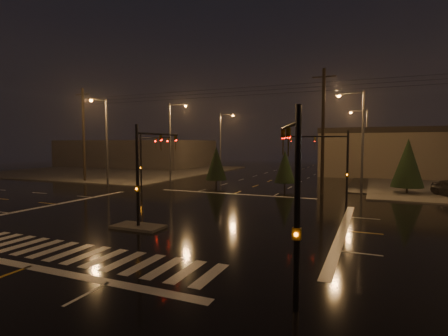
{
  "coord_description": "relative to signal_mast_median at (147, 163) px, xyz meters",
  "views": [
    {
      "loc": [
        12.46,
        -20.44,
        4.89
      ],
      "look_at": [
        1.77,
        4.55,
        3.0
      ],
      "focal_mm": 28.0,
      "sensor_mm": 36.0,
      "label": 1
    }
  ],
  "objects": [
    {
      "name": "commercial_block",
      "position": [
        -35.0,
        45.07,
        -0.95
      ],
      "size": [
        30.0,
        18.0,
        5.6
      ],
      "primitive_type": "cube",
      "color": "#403A38",
      "rests_on": "ground"
    },
    {
      "name": "utility_pole_1",
      "position": [
        8.0,
        17.07,
        2.38
      ],
      "size": [
        2.2,
        0.32,
        12.0
      ],
      "color": "black",
      "rests_on": "ground"
    },
    {
      "name": "signal_mast_median",
      "position": [
        0.0,
        0.0,
        0.0
      ],
      "size": [
        0.25,
        4.59,
        6.0
      ],
      "color": "black",
      "rests_on": "ground"
    },
    {
      "name": "conifer_0",
      "position": [
        15.57,
        20.53,
        -0.7
      ],
      "size": [
        3.01,
        3.01,
        5.4
      ],
      "color": "black",
      "rests_on": "ground"
    },
    {
      "name": "streetlight_5",
      "position": [
        -16.0,
        14.26,
        2.05
      ],
      "size": [
        0.32,
        2.77,
        10.0
      ],
      "color": "#38383A",
      "rests_on": "ground"
    },
    {
      "name": "median_island",
      "position": [
        -0.0,
        -0.93,
        -3.68
      ],
      "size": [
        3.0,
        1.6,
        0.15
      ],
      "primitive_type": "cube",
      "color": "#4A4742",
      "rests_on": "ground"
    },
    {
      "name": "streetlight_1",
      "position": [
        -11.18,
        21.07,
        2.05
      ],
      "size": [
        2.77,
        0.32,
        10.0
      ],
      "color": "#38383A",
      "rests_on": "ground"
    },
    {
      "name": "signal_mast_se",
      "position": [
        10.23,
        -6.68,
        -0.04
      ],
      "size": [
        1.55,
        3.87,
        6.0
      ],
      "color": "black",
      "rests_on": "ground"
    },
    {
      "name": "stop_bar_far",
      "position": [
        -0.0,
        14.07,
        -3.75
      ],
      "size": [
        16.0,
        0.5,
        0.01
      ],
      "primitive_type": "cube",
      "color": "beige",
      "rests_on": "ground"
    },
    {
      "name": "conifer_4",
      "position": [
        3.78,
        19.59,
        -1.3
      ],
      "size": [
        2.25,
        2.25,
        4.21
      ],
      "color": "black",
      "rests_on": "ground"
    },
    {
      "name": "signal_mast_nw",
      "position": [
        -9.5,
        13.21,
        0.04
      ],
      "size": [
        4.84,
        1.86,
        6.0
      ],
      "color": "black",
      "rests_on": "ground"
    },
    {
      "name": "utility_pole_0",
      "position": [
        -22.0,
        17.07,
        2.38
      ],
      "size": [
        2.2,
        0.32,
        12.0
      ],
      "color": "black",
      "rests_on": "ground"
    },
    {
      "name": "stop_bar_near",
      "position": [
        -0.0,
        -7.93,
        -3.75
      ],
      "size": [
        16.0,
        0.5,
        0.01
      ],
      "primitive_type": "cube",
      "color": "beige",
      "rests_on": "ground"
    },
    {
      "name": "streetlight_2",
      "position": [
        -11.18,
        37.07,
        2.05
      ],
      "size": [
        2.77,
        0.32,
        10.0
      ],
      "color": "#38383A",
      "rests_on": "ground"
    },
    {
      "name": "ground",
      "position": [
        -0.0,
        3.07,
        -3.75
      ],
      "size": [
        140.0,
        140.0,
        0.0
      ],
      "primitive_type": "plane",
      "color": "black",
      "rests_on": "ground"
    },
    {
      "name": "sidewalk_nw",
      "position": [
        -30.0,
        33.07,
        -3.69
      ],
      "size": [
        36.0,
        36.0,
        0.12
      ],
      "primitive_type": "cube",
      "color": "#4A4742",
      "rests_on": "ground"
    },
    {
      "name": "conifer_3",
      "position": [
        -4.25,
        19.41,
        -1.13
      ],
      "size": [
        2.47,
        2.47,
        4.55
      ],
      "color": "black",
      "rests_on": "ground"
    },
    {
      "name": "crosswalk",
      "position": [
        -0.0,
        -5.93,
        -3.75
      ],
      "size": [
        15.0,
        2.6,
        0.01
      ],
      "primitive_type": "cube",
      "color": "beige",
      "rests_on": "ground"
    },
    {
      "name": "streetlight_4",
      "position": [
        11.18,
        39.07,
        2.05
      ],
      "size": [
        2.77,
        0.32,
        10.0
      ],
      "color": "#38383A",
      "rests_on": "ground"
    },
    {
      "name": "streetlight_3",
      "position": [
        11.18,
        19.07,
        2.05
      ],
      "size": [
        2.77,
        0.32,
        10.0
      ],
      "color": "#38383A",
      "rests_on": "ground"
    },
    {
      "name": "signal_mast_ne",
      "position": [
        9.5,
        13.21,
        0.04
      ],
      "size": [
        4.84,
        1.86,
        6.0
      ],
      "color": "black",
      "rests_on": "ground"
    }
  ]
}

